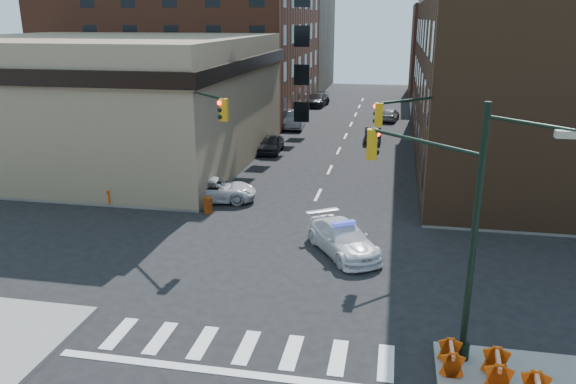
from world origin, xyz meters
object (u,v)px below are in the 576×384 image
at_px(pedestrian_b, 120,181).
at_px(barrel_bank, 208,205).
at_px(police_car, 343,239).
at_px(barrel_road, 332,231).
at_px(parked_car_wnear, 271,144).
at_px(pickup, 215,190).
at_px(parked_car_wfar, 295,119).
at_px(barricade_se_a, 497,370).
at_px(barricade_nw_a, 176,186).
at_px(parked_car_enear, 373,134).
at_px(pedestrian_a, 125,187).

xyz_separation_m(pedestrian_b, barrel_bank, (6.21, -2.01, -0.49)).
height_order(police_car, barrel_bank, police_car).
relative_size(barrel_road, barrel_bank, 1.23).
relative_size(parked_car_wnear, barrel_road, 3.66).
height_order(pickup, pedestrian_b, pedestrian_b).
xyz_separation_m(parked_car_wfar, pedestrian_b, (-6.47, -23.49, 0.12)).
relative_size(police_car, barricade_se_a, 4.03).
distance_m(pedestrian_b, barricade_nw_a, 3.43).
distance_m(parked_car_wnear, barricade_nw_a, 12.81).
distance_m(parked_car_wfar, parked_car_enear, 9.12).
relative_size(police_car, pedestrian_a, 2.65).
bearing_deg(pickup, barrel_bank, 177.25).
xyz_separation_m(police_car, barricade_se_a, (5.32, -8.97, -0.10)).
bearing_deg(barrel_road, parked_car_wnear, 111.36).
relative_size(police_car, parked_car_enear, 1.25).
bearing_deg(pedestrian_a, pedestrian_b, 153.22).
distance_m(police_car, barricade_nw_a, 12.45).
bearing_deg(parked_car_wnear, pedestrian_b, -117.85).
xyz_separation_m(police_car, barricade_nw_a, (-10.63, 6.49, -0.04)).
xyz_separation_m(pickup, parked_car_wnear, (0.55, 12.68, 0.02)).
xyz_separation_m(parked_car_enear, pedestrian_a, (-13.05, -20.27, 0.43)).
distance_m(police_car, barrel_road, 1.44).
bearing_deg(parked_car_enear, barrel_road, 84.27).
relative_size(parked_car_wnear, pedestrian_a, 2.22).
height_order(pedestrian_b, barricade_nw_a, pedestrian_b).
height_order(police_car, barricade_nw_a, police_car).
distance_m(barrel_road, barrel_bank, 7.70).
xyz_separation_m(police_car, parked_car_wfar, (-7.55, 29.60, 0.12)).
distance_m(pedestrian_a, barrel_road, 12.64).
distance_m(police_car, barrel_bank, 8.83).
bearing_deg(barrel_road, pedestrian_b, 160.07).
relative_size(parked_car_wfar, barrel_road, 4.49).
bearing_deg(barricade_nw_a, pedestrian_a, -129.01).
height_order(pedestrian_b, barrel_road, pedestrian_b).
height_order(pickup, barricade_se_a, pickup).
bearing_deg(barricade_se_a, parked_car_wnear, 28.93).
bearing_deg(parked_car_wfar, barricade_nw_a, -101.99).
relative_size(barrel_bank, barricade_se_a, 0.75).
distance_m(parked_car_wfar, barricade_se_a, 40.66).
bearing_deg(pedestrian_b, parked_car_enear, 67.06).
height_order(police_car, parked_car_wnear, police_car).
bearing_deg(pedestrian_a, parked_car_wnear, 97.63).
relative_size(parked_car_wnear, parked_car_enear, 1.05).
relative_size(barrel_bank, barricade_nw_a, 0.66).
bearing_deg(parked_car_wnear, pedestrian_a, -111.27).
xyz_separation_m(pickup, barrel_road, (7.46, -4.99, -0.12)).
relative_size(police_car, parked_car_wnear, 1.20).
bearing_deg(pedestrian_b, police_car, -9.19).
height_order(parked_car_wnear, barricade_se_a, parked_car_wnear).
bearing_deg(barricade_se_a, barrel_road, 34.44).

